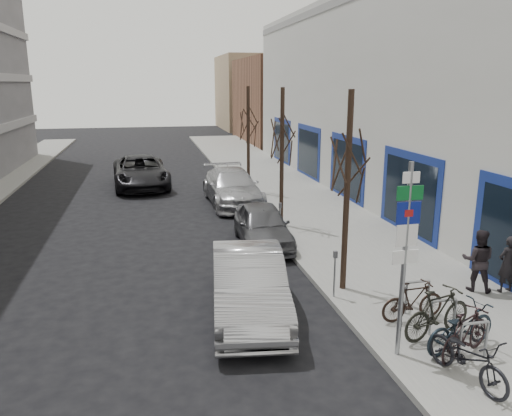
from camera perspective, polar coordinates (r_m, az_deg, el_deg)
name	(u,v)px	position (r m, az deg, el deg)	size (l,w,h in m)	color
ground	(286,374)	(10.51, 3.47, -18.42)	(120.00, 120.00, 0.00)	black
sidewalk_east	(326,224)	(20.55, 7.99, -1.78)	(5.00, 70.00, 0.15)	slate
commercial_building	(506,95)	(31.32, 26.67, 11.44)	(20.00, 32.00, 10.00)	#B7B7B2
brick_building_far	(303,100)	(50.95, 5.45, 12.16)	(12.00, 14.00, 8.00)	brown
tan_building_far	(272,92)	(65.50, 1.80, 13.06)	(13.00, 12.00, 9.00)	#937A5B
highway_sign_pole	(405,249)	(10.31, 16.69, -4.53)	(0.55, 0.10, 4.20)	gray
bike_rack	(443,312)	(12.14, 20.59, -11.12)	(0.66, 2.26, 0.83)	gray
tree_near	(349,145)	(13.13, 10.58, 7.12)	(1.80, 1.80, 5.50)	black
tree_mid	(282,125)	(19.26, 3.02, 9.48)	(1.80, 1.80, 5.50)	black
tree_far	(248,115)	(25.57, -0.89, 10.62)	(1.80, 1.80, 5.50)	black
meter_front	(335,269)	(13.28, 9.00, -6.95)	(0.10, 0.08, 1.27)	gray
meter_mid	(280,216)	(18.25, 2.77, -0.94)	(0.10, 0.08, 1.27)	gray
meter_back	(250,187)	(23.46, -0.72, 2.45)	(0.10, 0.08, 1.27)	gray
bike_near_left	(468,353)	(10.50, 23.07, -15.02)	(0.58, 1.90, 1.16)	black
bike_near_right	(466,333)	(11.34, 22.84, -13.05)	(0.52, 1.75, 1.06)	black
bike_mid_curb	(461,324)	(11.58, 22.38, -12.12)	(0.58, 1.93, 1.18)	black
bike_mid_inner	(438,312)	(11.91, 20.06, -11.15)	(0.57, 1.93, 1.17)	black
bike_far_inner	(413,300)	(12.55, 17.49, -10.05)	(0.49, 1.65, 1.00)	black
parked_car_front	(249,284)	(12.48, -0.86, -8.67)	(1.73, 4.95, 1.63)	#A2A2A7
parked_car_mid	(263,225)	(17.76, 0.75, -1.97)	(1.73, 4.31, 1.47)	#4D4E52
parked_car_back	(232,187)	(23.83, -2.74, 2.40)	(2.32, 5.70, 1.65)	#A2A2A7
lane_car	(141,172)	(28.49, -13.05, 4.05)	(2.86, 6.20, 1.72)	black
pedestrian_near	(507,264)	(15.04, 26.78, -5.74)	(0.57, 0.37, 1.56)	black
pedestrian_far	(478,260)	(14.77, 24.04, -5.44)	(0.64, 0.43, 1.74)	black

